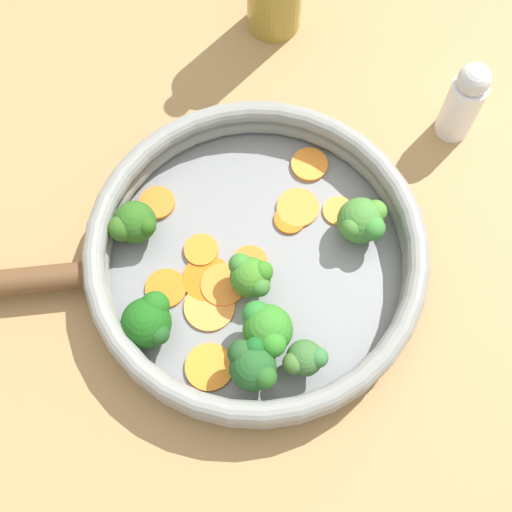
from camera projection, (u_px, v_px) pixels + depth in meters
ground_plane at (256, 266)px, 0.69m from camera, size 4.00×4.00×0.00m
skillet at (256, 264)px, 0.68m from camera, size 0.29×0.29×0.01m
skillet_rim_wall at (256, 254)px, 0.66m from camera, size 0.32×0.32×0.04m
skillet_rivet_left at (109, 243)px, 0.68m from camera, size 0.01×0.01×0.01m
skillet_rivet_right at (111, 308)px, 0.65m from camera, size 0.01×0.01×0.01m
carrot_slice_0 at (209, 367)px, 0.63m from camera, size 0.06×0.06×0.00m
carrot_slice_1 at (223, 285)px, 0.66m from camera, size 0.04×0.04×0.00m
carrot_slice_2 at (298, 208)px, 0.69m from camera, size 0.05×0.05×0.00m
carrot_slice_3 at (166, 288)px, 0.66m from camera, size 0.05×0.05×0.00m
carrot_slice_4 at (157, 203)px, 0.69m from camera, size 0.05×0.05×0.01m
carrot_slice_5 at (209, 307)px, 0.66m from camera, size 0.07×0.07×0.00m
carrot_slice_6 at (201, 250)px, 0.68m from camera, size 0.04×0.04×0.01m
carrot_slice_7 at (207, 279)px, 0.67m from camera, size 0.06×0.06×0.00m
carrot_slice_8 at (249, 258)px, 0.67m from camera, size 0.04×0.04×0.01m
carrot_slice_9 at (309, 165)px, 0.71m from camera, size 0.04×0.04×0.00m
carrot_slice_10 at (338, 211)px, 0.69m from camera, size 0.04×0.04×0.00m
carrot_slice_11 at (290, 219)px, 0.69m from camera, size 0.04×0.04×0.00m
broccoli_floret_0 at (362, 221)px, 0.66m from camera, size 0.05×0.05×0.05m
broccoli_floret_1 at (252, 365)px, 0.60m from camera, size 0.05×0.04×0.05m
broccoli_floret_2 at (267, 329)px, 0.62m from camera, size 0.05×0.04×0.05m
broccoli_floret_3 at (304, 359)px, 0.61m from camera, size 0.03×0.04×0.04m
broccoli_floret_4 at (251, 276)px, 0.64m from camera, size 0.04×0.04×0.04m
broccoli_floret_5 at (149, 321)px, 0.62m from camera, size 0.05×0.05×0.05m
broccoli_floret_6 at (133, 224)px, 0.66m from camera, size 0.04×0.05×0.04m
salt_shaker at (464, 101)px, 0.70m from camera, size 0.04×0.04×0.10m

